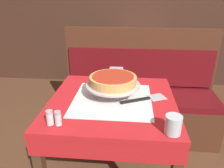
% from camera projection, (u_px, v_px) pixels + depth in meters
% --- Properties ---
extents(dining_table_front, '(0.78, 0.78, 0.77)m').
position_uv_depth(dining_table_front, '(112.00, 113.00, 1.40)').
color(dining_table_front, red).
rests_on(dining_table_front, ground_plane).
extents(dining_table_rear, '(0.69, 0.69, 0.78)m').
position_uv_depth(dining_table_rear, '(140.00, 48.00, 2.97)').
color(dining_table_rear, red).
rests_on(dining_table_rear, ground_plane).
extents(booth_bench, '(1.52, 0.51, 1.06)m').
position_uv_depth(booth_bench, '(138.00, 105.00, 2.24)').
color(booth_bench, '#4C2819').
rests_on(booth_bench, ground_plane).
extents(back_wall_panel, '(6.00, 0.04, 2.40)m').
position_uv_depth(back_wall_panel, '(126.00, 5.00, 3.18)').
color(back_wall_panel, '#3D2319').
rests_on(back_wall_panel, ground_plane).
extents(pizza_pan_stand, '(0.34, 0.34, 0.08)m').
position_uv_depth(pizza_pan_stand, '(112.00, 85.00, 1.38)').
color(pizza_pan_stand, '#ADADB2').
rests_on(pizza_pan_stand, dining_table_front).
extents(deep_dish_pizza, '(0.29, 0.29, 0.06)m').
position_uv_depth(deep_dish_pizza, '(112.00, 80.00, 1.36)').
color(deep_dish_pizza, tan).
rests_on(deep_dish_pizza, pizza_pan_stand).
extents(pizza_server, '(0.29, 0.17, 0.01)m').
position_uv_depth(pizza_server, '(145.00, 99.00, 1.35)').
color(pizza_server, '#BCBCC1').
rests_on(pizza_server, dining_table_front).
extents(water_glass_near, '(0.08, 0.08, 0.09)m').
position_uv_depth(water_glass_near, '(173.00, 125.00, 1.02)').
color(water_glass_near, silver).
rests_on(water_glass_near, dining_table_front).
extents(salt_shaker, '(0.04, 0.04, 0.08)m').
position_uv_depth(salt_shaker, '(50.00, 118.00, 1.09)').
color(salt_shaker, silver).
rests_on(salt_shaker, dining_table_front).
extents(pepper_shaker, '(0.03, 0.03, 0.08)m').
position_uv_depth(pepper_shaker, '(58.00, 118.00, 1.08)').
color(pepper_shaker, silver).
rests_on(pepper_shaker, dining_table_front).
extents(napkin_holder, '(0.10, 0.05, 0.09)m').
position_uv_depth(napkin_holder, '(116.00, 73.00, 1.65)').
color(napkin_holder, '#B2B2B7').
rests_on(napkin_holder, dining_table_front).
extents(condiment_caddy, '(0.11, 0.11, 0.15)m').
position_uv_depth(condiment_caddy, '(139.00, 38.00, 2.85)').
color(condiment_caddy, black).
rests_on(condiment_caddy, dining_table_rear).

